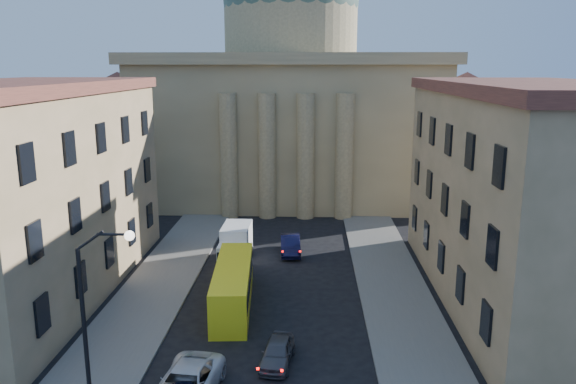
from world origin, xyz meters
name	(u,v)px	position (x,y,z in m)	size (l,w,h in m)	color
sidewalk_left	(136,317)	(-8.50, 18.00, 0.07)	(5.00, 60.00, 0.15)	#62605A
sidewalk_right	(406,322)	(8.50, 18.00, 0.07)	(5.00, 60.00, 0.15)	#62605A
church	(291,97)	(0.00, 55.47, 11.88)	(68.02, 28.76, 36.60)	#827350
building_left	(24,190)	(-17.00, 22.00, 7.42)	(11.60, 26.60, 14.70)	tan
building_right	(531,194)	(17.00, 22.00, 7.42)	(11.60, 26.60, 14.70)	tan
street_lamp	(94,307)	(-6.97, 8.00, 5.29)	(2.62, 0.44, 8.83)	black
car_right_far	(278,352)	(0.80, 12.87, 0.66)	(1.56, 3.89, 1.32)	#49494E
car_right_distant	(290,245)	(0.84, 31.04, 0.77)	(1.62, 4.65, 1.53)	black
city_bus	(233,285)	(-2.58, 20.15, 1.51)	(2.94, 10.08, 2.80)	yellow
box_truck	(235,247)	(-3.50, 28.39, 1.43)	(2.23, 5.51, 3.01)	white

